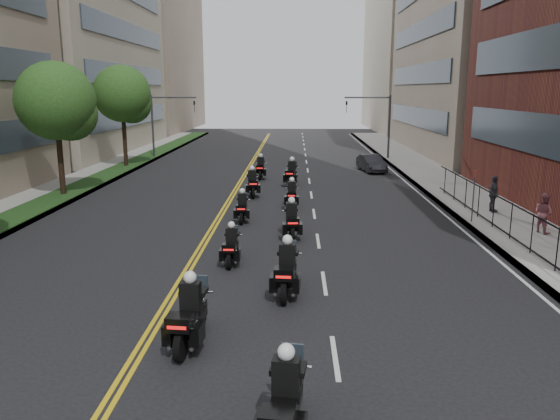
# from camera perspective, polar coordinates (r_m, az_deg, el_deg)

# --- Properties ---
(sidewalk_right) EXTENTS (4.00, 90.00, 0.15)m
(sidewalk_right) POSITION_cam_1_polar(r_m,az_deg,el_deg) (33.72, 18.42, 1.55)
(sidewalk_right) COLOR gray
(sidewalk_right) RESTS_ON ground
(sidewalk_left) EXTENTS (4.00, 90.00, 0.15)m
(sidewalk_left) POSITION_cam_1_polar(r_m,az_deg,el_deg) (35.28, -22.23, 1.72)
(sidewalk_left) COLOR gray
(sidewalk_left) RESTS_ON ground
(grass_strip) EXTENTS (2.00, 90.00, 0.04)m
(grass_strip) POSITION_cam_1_polar(r_m,az_deg,el_deg) (34.95, -21.04, 1.88)
(grass_strip) COLOR #143814
(grass_strip) RESTS_ON sidewalk_left
(building_right_far) EXTENTS (15.00, 28.00, 26.00)m
(building_right_far) POSITION_cam_1_polar(r_m,az_deg,el_deg) (87.14, 15.02, 16.65)
(building_right_far) COLOR #A09981
(building_right_far) RESTS_ON ground
(building_left_far) EXTENTS (16.00, 28.00, 26.00)m
(building_left_far) POSITION_cam_1_polar(r_m,az_deg,el_deg) (88.38, -14.94, 16.59)
(building_left_far) COLOR gray
(building_left_far) RESTS_ON ground
(iron_fence) EXTENTS (0.05, 28.00, 1.50)m
(iron_fence) POSITION_cam_1_polar(r_m,az_deg,el_deg) (21.30, 25.86, -2.94)
(iron_fence) COLOR black
(iron_fence) RESTS_ON sidewalk_right
(street_trees) EXTENTS (4.40, 38.40, 7.98)m
(street_trees) POSITION_cam_1_polar(r_m,az_deg,el_deg) (28.61, -26.44, 9.26)
(street_trees) COLOR #2F2115
(street_trees) RESTS_ON ground
(traffic_signal_right) EXTENTS (4.09, 0.20, 5.60)m
(traffic_signal_right) POSITION_cam_1_polar(r_m,az_deg,el_deg) (49.31, 10.27, 9.52)
(traffic_signal_right) COLOR #3F3F44
(traffic_signal_right) RESTS_ON ground
(traffic_signal_left) EXTENTS (4.09, 0.20, 5.60)m
(traffic_signal_left) POSITION_cam_1_polar(r_m,az_deg,el_deg) (50.17, -12.13, 9.49)
(traffic_signal_left) COLOR #3F3F44
(traffic_signal_left) RESTS_ON ground
(motorcycle_1) EXTENTS (0.75, 2.46, 1.82)m
(motorcycle_1) POSITION_cam_1_polar(r_m,az_deg,el_deg) (10.12, 0.50, -19.76)
(motorcycle_1) COLOR black
(motorcycle_1) RESTS_ON ground
(motorcycle_2) EXTENTS (0.68, 2.51, 1.85)m
(motorcycle_2) POSITION_cam_1_polar(r_m,az_deg,el_deg) (13.61, -9.43, -10.99)
(motorcycle_2) COLOR black
(motorcycle_2) RESTS_ON ground
(motorcycle_3) EXTENTS (0.66, 2.50, 1.85)m
(motorcycle_3) POSITION_cam_1_polar(r_m,az_deg,el_deg) (16.57, 0.72, -6.47)
(motorcycle_3) COLOR black
(motorcycle_3) RESTS_ON ground
(motorcycle_4) EXTENTS (0.47, 2.06, 1.52)m
(motorcycle_4) POSITION_cam_1_polar(r_m,az_deg,el_deg) (19.58, -5.10, -3.90)
(motorcycle_4) COLOR black
(motorcycle_4) RESTS_ON ground
(motorcycle_5) EXTENTS (0.58, 2.34, 1.72)m
(motorcycle_5) POSITION_cam_1_polar(r_m,az_deg,el_deg) (22.84, 1.23, -1.26)
(motorcycle_5) COLOR black
(motorcycle_5) RESTS_ON ground
(motorcycle_6) EXTENTS (0.49, 2.12, 1.57)m
(motorcycle_6) POSITION_cam_1_polar(r_m,az_deg,el_deg) (25.74, -3.96, 0.15)
(motorcycle_6) COLOR black
(motorcycle_6) RESTS_ON ground
(motorcycle_7) EXTENTS (0.50, 2.17, 1.60)m
(motorcycle_7) POSITION_cam_1_polar(r_m,az_deg,el_deg) (28.75, 1.24, 1.51)
(motorcycle_7) COLOR black
(motorcycle_7) RESTS_ON ground
(motorcycle_8) EXTENTS (0.73, 2.41, 1.79)m
(motorcycle_8) POSITION_cam_1_polar(r_m,az_deg,el_deg) (31.78, -2.91, 2.70)
(motorcycle_8) COLOR black
(motorcycle_8) RESTS_ON ground
(motorcycle_9) EXTENTS (0.76, 2.52, 1.86)m
(motorcycle_9) POSITION_cam_1_polar(r_m,az_deg,el_deg) (35.30, 1.23, 3.75)
(motorcycle_9) COLOR black
(motorcycle_9) RESTS_ON ground
(motorcycle_10) EXTENTS (0.54, 2.38, 1.76)m
(motorcycle_10) POSITION_cam_1_polar(r_m,az_deg,el_deg) (38.09, -2.04, 4.33)
(motorcycle_10) COLOR black
(motorcycle_10) RESTS_ON ground
(parked_sedan) EXTENTS (1.99, 4.06, 1.28)m
(parked_sedan) POSITION_cam_1_polar(r_m,az_deg,el_deg) (41.93, 9.53, 4.84)
(parked_sedan) COLOR black
(parked_sedan) RESTS_ON ground
(pedestrian_b) EXTENTS (0.95, 1.03, 1.72)m
(pedestrian_b) POSITION_cam_1_polar(r_m,az_deg,el_deg) (25.61, 25.85, -0.27)
(pedestrian_b) COLOR #97525A
(pedestrian_b) RESTS_ON sidewalk_right
(pedestrian_c) EXTENTS (0.45, 1.07, 1.82)m
(pedestrian_c) POSITION_cam_1_polar(r_m,az_deg,el_deg) (28.93, 21.43, 1.58)
(pedestrian_c) COLOR #3A3A41
(pedestrian_c) RESTS_ON sidewalk_right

